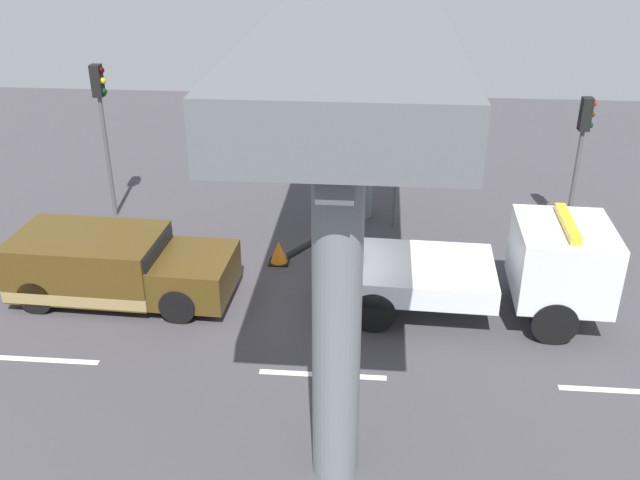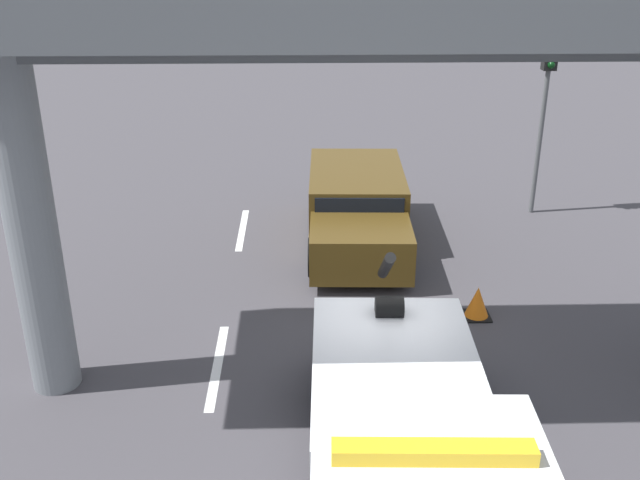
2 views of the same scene
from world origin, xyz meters
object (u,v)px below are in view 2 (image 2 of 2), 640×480
object	(u,v)px
traffic_light_near	(547,85)
towed_van_green	(357,210)
traffic_cone_orange	(477,303)
tow_truck_white	(412,453)

from	to	relation	value
traffic_light_near	towed_van_green	bearing A→B (deg)	-69.97
towed_van_green	traffic_cone_orange	bearing A→B (deg)	28.79
tow_truck_white	traffic_cone_orange	xyz separation A→B (m)	(-5.29, 2.06, -0.91)
tow_truck_white	traffic_cone_orange	bearing A→B (deg)	158.70
towed_van_green	traffic_cone_orange	world-z (taller)	towed_van_green
traffic_cone_orange	towed_van_green	bearing A→B (deg)	-151.21
tow_truck_white	traffic_light_near	distance (m)	11.89
towed_van_green	traffic_light_near	bearing A→B (deg)	110.03
tow_truck_white	traffic_light_near	size ratio (longest dim) A/B	1.59
traffic_cone_orange	tow_truck_white	bearing A→B (deg)	-21.30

